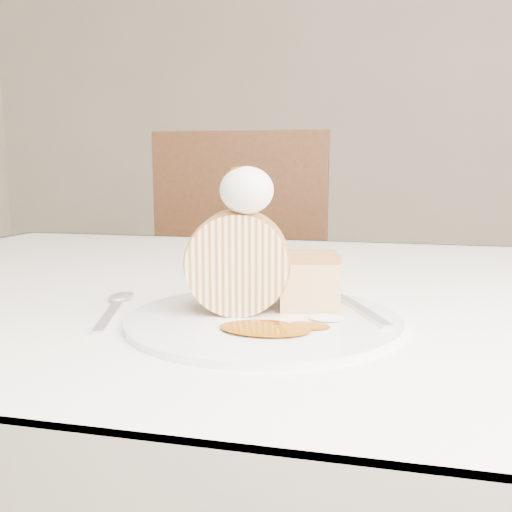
# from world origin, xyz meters

# --- Properties ---
(table) EXTENTS (1.40, 0.90, 0.75)m
(table) POSITION_xyz_m (0.00, 0.20, 0.66)
(table) COLOR white
(table) RESTS_ON ground
(chair_far) EXTENTS (0.48, 0.48, 0.99)m
(chair_far) POSITION_xyz_m (-0.27, 1.06, 0.57)
(chair_far) COLOR brown
(chair_far) RESTS_ON ground
(plate) EXTENTS (0.33, 0.33, 0.01)m
(plate) POSITION_xyz_m (0.01, 0.01, 0.75)
(plate) COLOR white
(plate) RESTS_ON table
(roulade_slice) EXTENTS (0.11, 0.08, 0.10)m
(roulade_slice) POSITION_xyz_m (-0.02, 0.02, 0.81)
(roulade_slice) COLOR #FFE6B1
(roulade_slice) RESTS_ON plate
(cake_chunk) EXTENTS (0.07, 0.07, 0.05)m
(cake_chunk) POSITION_xyz_m (0.05, 0.05, 0.78)
(cake_chunk) COLOR #B97E46
(cake_chunk) RESTS_ON plate
(whipped_cream) EXTENTS (0.05, 0.05, 0.05)m
(whipped_cream) POSITION_xyz_m (-0.01, 0.01, 0.88)
(whipped_cream) COLOR white
(whipped_cream) RESTS_ON roulade_slice
(caramel_drizzle) EXTENTS (0.03, 0.02, 0.01)m
(caramel_drizzle) POSITION_xyz_m (-0.01, 0.01, 0.91)
(caramel_drizzle) COLOR #843E05
(caramel_drizzle) RESTS_ON whipped_cream
(caramel_pool) EXTENTS (0.09, 0.07, 0.00)m
(caramel_pool) POSITION_xyz_m (0.02, -0.04, 0.76)
(caramel_pool) COLOR #843E05
(caramel_pool) RESTS_ON plate
(fork) EXTENTS (0.09, 0.16, 0.00)m
(fork) POSITION_xyz_m (0.11, 0.04, 0.76)
(fork) COLOR silver
(fork) RESTS_ON plate
(spoon) EXTENTS (0.07, 0.15, 0.00)m
(spoon) POSITION_xyz_m (-0.15, -0.01, 0.75)
(spoon) COLOR silver
(spoon) RESTS_ON table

